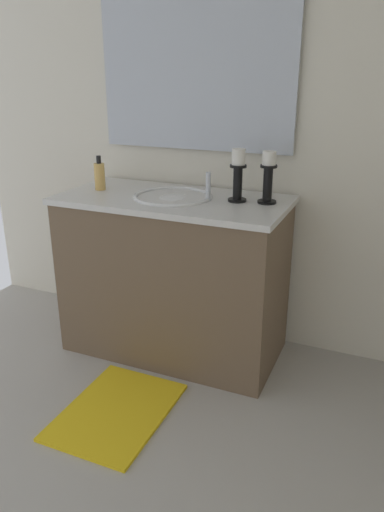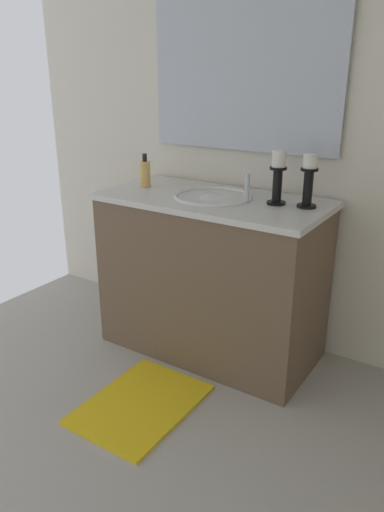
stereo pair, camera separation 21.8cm
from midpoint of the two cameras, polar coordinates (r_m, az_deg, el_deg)
The scene contains 9 objects.
floor at distance 2.08m, azimuth -15.05°, elevation -25.04°, with size 3.11×2.85×0.02m, color #B2ADA3.
wall_left at distance 2.73m, azimuth 7.95°, elevation 15.60°, with size 0.04×2.85×2.45m, color silver.
vanity_cabinet at distance 2.62m, azimuth 4.65°, elevation -2.40°, with size 0.58×1.17×0.86m.
sink_basin at distance 2.50m, azimuth 4.93°, elevation 5.90°, with size 0.40×0.40×0.24m.
mirror at distance 2.66m, azimuth 8.44°, elevation 20.46°, with size 0.02×1.06×0.79m, color silver.
candle_holder_tall at distance 2.35m, azimuth 16.01°, elevation 8.42°, with size 0.09×0.09×0.25m.
candle_holder_short at distance 2.37m, azimuth 12.56°, elevation 8.94°, with size 0.09×0.09×0.25m.
soap_bottle at distance 2.69m, azimuth -3.13°, elevation 9.50°, with size 0.06×0.06×0.18m.
bath_mat at distance 2.38m, azimuth -3.27°, elevation -16.89°, with size 0.60×0.44×0.02m, color yellow.
Camera 2 is at (0.84, 1.27, 1.46)m, focal length 34.54 mm.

